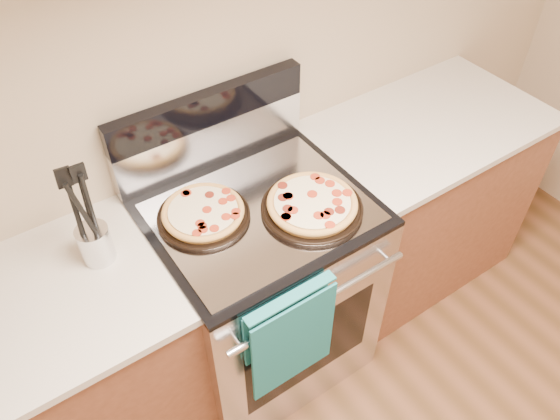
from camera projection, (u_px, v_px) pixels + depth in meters
wall_back at (196, 53)px, 1.80m from camera, size 4.00×0.00×4.00m
range_body at (261, 289)px, 2.23m from camera, size 0.76×0.68×0.90m
oven_window at (309, 349)px, 2.03m from camera, size 0.56×0.01×0.40m
cooktop at (257, 210)px, 1.91m from camera, size 0.76×0.68×0.02m
backsplash_lower at (212, 142)px, 2.02m from camera, size 0.76×0.06×0.18m
backsplash_upper at (208, 108)px, 1.91m from camera, size 0.76×0.06×0.12m
oven_handle at (321, 301)px, 1.76m from camera, size 0.70×0.03×0.03m
dish_towel at (290, 336)px, 1.79m from camera, size 0.32×0.05×0.42m
foil_sheet at (262, 212)px, 1.88m from camera, size 0.70×0.55×0.01m
cabinet_left at (44, 400)px, 1.90m from camera, size 1.00×0.62×0.88m
cabinet_right at (412, 203)px, 2.61m from camera, size 1.00×0.62×0.88m
countertop_right at (430, 125)px, 2.28m from camera, size 1.02×0.64×0.03m
pepperoni_pizza_back at (203, 213)px, 1.84m from camera, size 0.36×0.36×0.04m
pepperoni_pizza_front at (312, 205)px, 1.87m from camera, size 0.45×0.45×0.05m
utensil_crock at (96, 244)px, 1.71m from camera, size 0.14×0.14×0.13m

